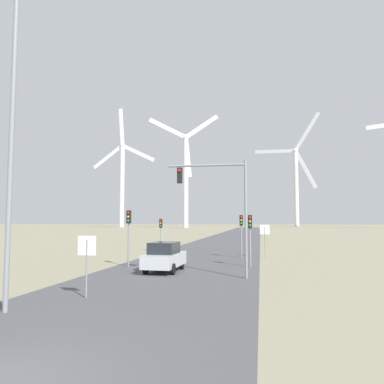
# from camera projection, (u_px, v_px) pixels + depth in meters

# --- Properties ---
(road_surface) EXTENTS (10.00, 240.00, 0.01)m
(road_surface) POSITION_uv_depth(u_px,v_px,m) (225.00, 242.00, 54.32)
(road_surface) COLOR #47474C
(road_surface) RESTS_ON ground
(streetlamp) EXTENTS (3.30, 0.32, 12.47)m
(streetlamp) POSITION_uv_depth(u_px,v_px,m) (13.00, 99.00, 13.53)
(streetlamp) COLOR gray
(streetlamp) RESTS_ON ground
(stop_sign_near) EXTENTS (0.81, 0.07, 2.55)m
(stop_sign_near) POSITION_uv_depth(u_px,v_px,m) (87.00, 254.00, 15.50)
(stop_sign_near) COLOR gray
(stop_sign_near) RESTS_ON ground
(stop_sign_far) EXTENTS (0.81, 0.07, 2.81)m
(stop_sign_far) POSITION_uv_depth(u_px,v_px,m) (265.00, 235.00, 31.81)
(stop_sign_far) COLOR gray
(stop_sign_far) RESTS_ON ground
(traffic_light_post_near_left) EXTENTS (0.28, 0.34, 3.88)m
(traffic_light_post_near_left) POSITION_uv_depth(u_px,v_px,m) (129.00, 225.00, 25.91)
(traffic_light_post_near_left) COLOR gray
(traffic_light_post_near_left) RESTS_ON ground
(traffic_light_post_near_right) EXTENTS (0.28, 0.34, 3.65)m
(traffic_light_post_near_right) POSITION_uv_depth(u_px,v_px,m) (241.00, 226.00, 32.02)
(traffic_light_post_near_right) COLOR gray
(traffic_light_post_near_right) RESTS_ON ground
(traffic_light_post_mid_left) EXTENTS (0.28, 0.34, 3.35)m
(traffic_light_post_mid_left) POSITION_uv_depth(u_px,v_px,m) (161.00, 228.00, 38.05)
(traffic_light_post_mid_left) COLOR gray
(traffic_light_post_mid_left) RESTS_ON ground
(traffic_light_post_mid_right) EXTENTS (0.28, 0.34, 3.56)m
(traffic_light_post_mid_right) POSITION_uv_depth(u_px,v_px,m) (250.00, 229.00, 25.74)
(traffic_light_post_mid_right) COLOR gray
(traffic_light_post_mid_right) RESTS_ON ground
(traffic_light_mast_overhead) EXTENTS (4.51, 0.34, 6.58)m
(traffic_light_mast_overhead) POSITION_uv_depth(u_px,v_px,m) (219.00, 194.00, 21.16)
(traffic_light_mast_overhead) COLOR gray
(traffic_light_mast_overhead) RESTS_ON ground
(car_approaching) EXTENTS (1.97, 4.17, 1.83)m
(car_approaching) POSITION_uv_depth(u_px,v_px,m) (164.00, 257.00, 23.36)
(car_approaching) COLOR #B7BCC1
(car_approaching) RESTS_ON ground
(wind_turbine_far_left) EXTENTS (32.40, 3.82, 57.63)m
(wind_turbine_far_left) POSITION_uv_depth(u_px,v_px,m) (122.00, 176.00, 179.43)
(wind_turbine_far_left) COLOR silver
(wind_turbine_far_left) RESTS_ON ground
(wind_turbine_left) EXTENTS (29.23, 11.29, 50.44)m
(wind_turbine_left) POSITION_uv_depth(u_px,v_px,m) (186.00, 171.00, 162.93)
(wind_turbine_left) COLOR silver
(wind_turbine_left) RESTS_ON ground
(wind_turbine_center) EXTENTS (32.90, 12.68, 57.85)m
(wind_turbine_center) POSITION_uv_depth(u_px,v_px,m) (296.00, 178.00, 191.57)
(wind_turbine_center) COLOR silver
(wind_turbine_center) RESTS_ON ground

